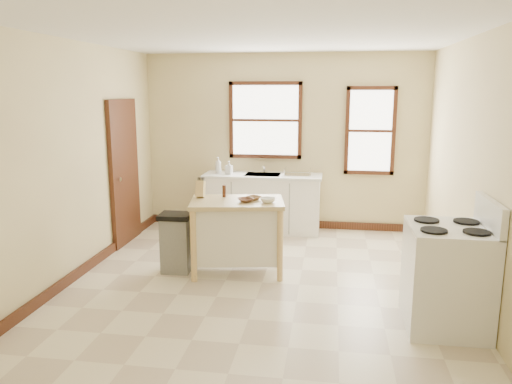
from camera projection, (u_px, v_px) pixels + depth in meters
floor at (262, 282)px, 5.88m from camera, size 5.00×5.00×0.00m
ceiling at (263, 35)px, 5.32m from camera, size 5.00×5.00×0.00m
wall_back at (284, 142)px, 8.02m from camera, size 4.50×0.04×2.80m
wall_left at (75, 161)px, 5.93m from camera, size 0.04×5.00×2.80m
wall_right at (473, 170)px, 5.26m from camera, size 0.04×5.00×2.80m
window_main at (265, 120)px, 7.97m from camera, size 1.17×0.06×1.22m
window_side at (370, 131)px, 7.76m from camera, size 0.77×0.06×1.37m
door_left at (124, 172)px, 7.25m from camera, size 0.06×0.90×2.10m
baseboard_back at (283, 223)px, 8.26m from camera, size 4.50×0.04×0.12m
baseboard_left at (85, 268)px, 6.20m from camera, size 0.04×5.00×0.12m
sink_counter at (263, 203)px, 7.96m from camera, size 1.86×0.62×0.92m
faucet at (264, 166)px, 8.02m from camera, size 0.03×0.03×0.22m
soap_bottle_a at (218, 165)px, 7.94m from camera, size 0.11×0.12×0.26m
soap_bottle_b at (229, 168)px, 7.87m from camera, size 0.11×0.11×0.21m
dish_rack at (298, 172)px, 7.75m from camera, size 0.48×0.41×0.10m
kitchen_island at (237, 237)px, 6.14m from camera, size 1.22×0.89×0.91m
knife_block at (200, 190)px, 6.19m from camera, size 0.10×0.10×0.20m
pepper_grinder at (224, 191)px, 6.22m from camera, size 0.06×0.06×0.15m
bowl_a at (246, 200)px, 5.96m from camera, size 0.26×0.26×0.05m
bowl_b at (254, 198)px, 6.08m from camera, size 0.24×0.24×0.04m
bowl_c at (268, 200)px, 5.92m from camera, size 0.24×0.24×0.06m
trash_bin at (176, 243)px, 6.17m from camera, size 0.39×0.33×0.74m
gas_stove at (448, 264)px, 4.68m from camera, size 0.79×0.80×1.26m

